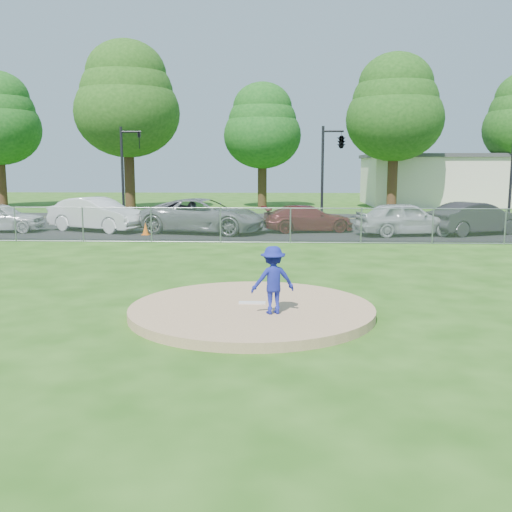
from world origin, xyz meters
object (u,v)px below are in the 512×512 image
Objects in this scene: traffic_signal_left at (126,165)px; traffic_cone at (146,229)px; commercial_building at (461,179)px; traffic_signal_center at (339,143)px; parked_car_charcoal at (476,218)px; tree_center at (262,126)px; parked_car_darkred at (308,218)px; parked_car_pearl at (406,219)px; parked_car_white at (97,214)px; tree_right at (395,107)px; pitcher at (273,280)px; tree_left at (127,99)px; parked_car_gray at (204,216)px.

traffic_cone is at bearing -68.80° from traffic_signal_left.
commercial_building is 20.17m from traffic_signal_center.
parked_car_charcoal is (18.73, -6.44, -2.58)m from traffic_signal_left.
parked_car_darkred is at bearing -80.58° from tree_center.
parked_car_charcoal is (15.85, 0.98, 0.47)m from traffic_cone.
parked_car_pearl is at bearing -68.45° from tree_center.
parked_car_charcoal is at bearing -59.27° from tree_center.
parked_car_white is at bearing -155.47° from traffic_signal_center.
tree_right is at bearing 49.49° from traffic_cone.
pitcher reaches higher than parked_car_charcoal.
traffic_cone is at bearing -143.01° from traffic_signal_center.
commercial_building is 25.85m from parked_car_darkred.
parked_car_darkred is (-7.07, -15.63, -6.98)m from tree_right.
tree_left reaches higher than parked_car_gray.
tree_right reaches higher than parked_car_white.
parked_car_darkred is at bearing -114.34° from tree_right.
pitcher is 18.77m from parked_car_charcoal.
tree_left is 2.06× the size of parked_car_gray.
traffic_signal_left is 1.19× the size of parked_car_charcoal.
commercial_building is at bearing -44.40° from parked_car_darkred.
pitcher is 0.23× the size of parked_car_gray.
parked_car_white reaches higher than parked_car_charcoal.
tree_left reaches higher than commercial_building.
tree_right is 2.08× the size of traffic_signal_center.
pitcher is 16.76m from parked_car_pearl.
commercial_building reaches higher than parked_car_white.
tree_right is (10.00, -2.00, 1.18)m from tree_center.
parked_car_darkred is (-14.07, -21.63, -1.49)m from commercial_building.
commercial_building is 1.31× the size of tree_left.
traffic_signal_center is at bearing -31.02° from tree_left.
traffic_signal_left reaches higher than parked_car_gray.
traffic_signal_center is (-5.03, -10.00, -3.04)m from tree_right.
traffic_signal_center is at bearing -67.51° from tree_center.
commercial_building is 27.23× the size of traffic_cone.
parked_car_pearl is (2.53, -6.99, -3.81)m from traffic_signal_center.
traffic_signal_center is (14.97, -9.00, -3.63)m from tree_left.
commercial_building is at bearing 14.53° from tree_left.
traffic_signal_left is at bearing -76.04° from tree_left.
parked_car_darkred is at bearing -27.80° from traffic_signal_left.
traffic_signal_left is at bearing 50.85° from parked_car_darkred.
parked_car_white is at bearing -89.82° from traffic_signal_left.
tree_left is at bearing 40.11° from parked_car_gray.
parked_car_white is at bearing 64.49° from parked_car_charcoal.
tree_left is 8.83× the size of pitcher.
tree_right is at bearing -139.40° from commercial_building.
tree_right reaches higher than parked_car_pearl.
parked_car_charcoal is (5.99, -6.44, -3.83)m from traffic_signal_center.
traffic_signal_center is (-12.03, -16.00, 2.45)m from commercial_building.
traffic_signal_left and traffic_signal_center have the same top height.
tree_left is at bearing -177.14° from tree_right.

